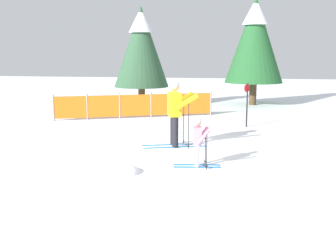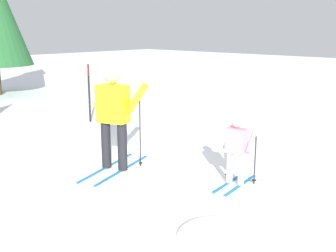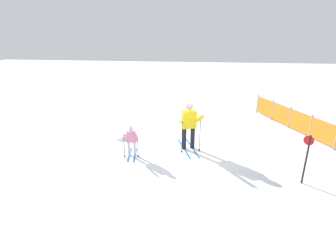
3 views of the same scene
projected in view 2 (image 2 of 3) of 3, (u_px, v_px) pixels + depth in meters
ground_plane at (120, 166)px, 7.59m from camera, size 60.00×60.00×0.00m
skier_adult at (114, 107)px, 7.19m from camera, size 1.78×1.01×1.85m
skier_child at (237, 144)px, 6.55m from camera, size 1.09×0.54×1.13m
trail_marker at (89, 87)px, 10.92m from camera, size 0.20×0.22×1.51m
snow_mound at (211, 236)px, 5.03m from camera, size 0.92×0.78×0.37m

